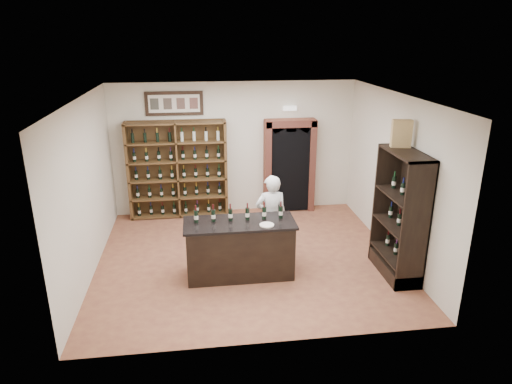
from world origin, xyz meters
TOP-DOWN VIEW (x-y plane):
  - floor at (0.00, 0.00)m, footprint 5.50×5.50m
  - ceiling at (0.00, 0.00)m, footprint 5.50×5.50m
  - wall_back at (0.00, 2.50)m, footprint 5.50×0.04m
  - wall_left at (-2.75, 0.00)m, footprint 0.04×5.00m
  - wall_right at (2.75, 0.00)m, footprint 0.04×5.00m
  - wine_shelf at (-1.30, 2.33)m, footprint 2.20×0.38m
  - framed_picture at (-1.30, 2.47)m, footprint 1.25×0.04m
  - arched_doorway at (1.25, 2.33)m, footprint 1.17×0.35m
  - emergency_light at (1.25, 2.42)m, footprint 0.30×0.10m
  - tasting_counter at (-0.20, -0.60)m, footprint 1.88×0.78m
  - counter_bottle_0 at (-0.92, -0.52)m, footprint 0.07×0.07m
  - counter_bottle_1 at (-0.63, -0.52)m, footprint 0.07×0.07m
  - counter_bottle_2 at (-0.34, -0.52)m, footprint 0.07×0.07m
  - counter_bottle_3 at (-0.06, -0.52)m, footprint 0.07×0.07m
  - counter_bottle_4 at (0.23, -0.52)m, footprint 0.07×0.07m
  - counter_bottle_5 at (0.52, -0.52)m, footprint 0.07×0.07m
  - side_cabinet at (2.52, -0.90)m, footprint 0.48×1.20m
  - shopkeeper at (0.45, 0.03)m, footprint 0.59×0.40m
  - plate at (0.23, -0.81)m, footprint 0.24×0.24m
  - wine_crate at (2.51, -0.59)m, footprint 0.35×0.20m

SIDE VIEW (x-z plane):
  - floor at x=0.00m, z-range 0.00..0.00m
  - tasting_counter at x=-0.20m, z-range -0.01..0.99m
  - side_cabinet at x=2.52m, z-range -0.35..1.85m
  - shopkeeper at x=0.45m, z-range 0.00..1.60m
  - plate at x=0.23m, z-range 1.00..1.02m
  - wine_shelf at x=-1.30m, z-range 0.00..2.20m
  - counter_bottle_0 at x=-0.92m, z-range 0.96..1.26m
  - counter_bottle_1 at x=-0.63m, z-range 0.96..1.26m
  - counter_bottle_2 at x=-0.34m, z-range 0.96..1.26m
  - counter_bottle_3 at x=-0.06m, z-range 0.96..1.26m
  - counter_bottle_4 at x=0.23m, z-range 0.96..1.26m
  - counter_bottle_5 at x=0.52m, z-range 0.96..1.26m
  - arched_doorway at x=1.25m, z-range 0.05..2.22m
  - wall_back at x=0.00m, z-range 0.00..3.00m
  - wall_left at x=-2.75m, z-range 0.00..3.00m
  - wall_right at x=2.75m, z-range 0.00..3.00m
  - emergency_light at x=1.25m, z-range 2.35..2.45m
  - wine_crate at x=2.51m, z-range 2.20..2.66m
  - framed_picture at x=-1.30m, z-range 2.29..2.81m
  - ceiling at x=0.00m, z-range 3.00..3.00m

